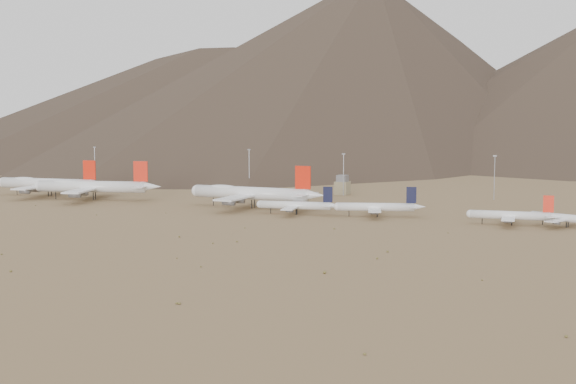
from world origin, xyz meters
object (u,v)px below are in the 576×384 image
at_px(narrowbody_a, 297,205).
at_px(control_tower, 342,186).
at_px(widebody_east, 251,193).
at_px(narrowbody_b, 378,207).
at_px(widebody_centre, 93,186).
at_px(widebody_west, 48,184).

xyz_separation_m(narrowbody_a, control_tower, (-14.72, 97.47, 0.70)).
relative_size(narrowbody_a, control_tower, 3.55).
bearing_deg(widebody_east, narrowbody_b, -5.29).
bearing_deg(narrowbody_a, widebody_centre, 164.72).
bearing_deg(narrowbody_b, control_tower, 101.09).
xyz_separation_m(widebody_east, narrowbody_a, (33.11, -14.00, -3.34)).
bearing_deg(widebody_east, widebody_west, 178.48).
height_order(widebody_west, widebody_east, widebody_east).
xyz_separation_m(widebody_centre, narrowbody_a, (133.71, -8.51, -3.16)).
bearing_deg(control_tower, widebody_centre, -143.22).
relative_size(widebody_west, narrowbody_b, 1.73).
bearing_deg(narrowbody_b, widebody_west, 158.76).
distance_m(widebody_west, control_tower, 177.57).
height_order(widebody_east, narrowbody_b, widebody_east).
relative_size(widebody_east, control_tower, 6.47).
relative_size(narrowbody_a, narrowbody_b, 1.00).
xyz_separation_m(widebody_centre, narrowbody_b, (172.45, 1.13, -3.01)).
xyz_separation_m(widebody_centre, control_tower, (118.99, 88.96, -2.46)).
relative_size(widebody_west, narrowbody_a, 1.73).
bearing_deg(widebody_centre, widebody_east, -14.48).
bearing_deg(widebody_east, narrowbody_a, -24.73).
height_order(widebody_centre, narrowbody_a, widebody_centre).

